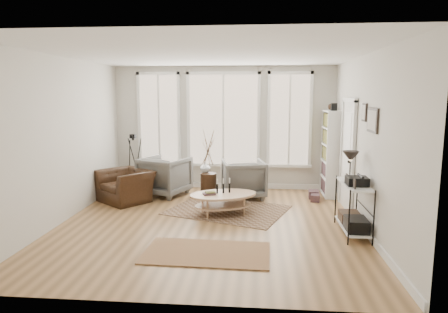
# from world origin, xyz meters

# --- Properties ---
(room) EXTENTS (5.50, 5.54, 2.90)m
(room) POSITION_xyz_m (0.02, 0.03, 1.43)
(room) COLOR #A5794A
(room) RESTS_ON ground
(bay_window) EXTENTS (4.14, 0.12, 2.24)m
(bay_window) POSITION_xyz_m (0.00, 2.71, 1.61)
(bay_window) COLOR #CFAA86
(bay_window) RESTS_ON ground
(door) EXTENTS (0.09, 1.06, 2.22)m
(door) POSITION_xyz_m (2.57, 1.15, 1.12)
(door) COLOR silver
(door) RESTS_ON ground
(bookcase) EXTENTS (0.31, 0.85, 2.06)m
(bookcase) POSITION_xyz_m (2.44, 2.23, 0.96)
(bookcase) COLOR white
(bookcase) RESTS_ON ground
(low_shelf) EXTENTS (0.38, 1.08, 1.30)m
(low_shelf) POSITION_xyz_m (2.38, -0.30, 0.51)
(low_shelf) COLOR white
(low_shelf) RESTS_ON ground
(wall_art) EXTENTS (0.04, 0.88, 0.44)m
(wall_art) POSITION_xyz_m (2.58, -0.27, 1.88)
(wall_art) COLOR black
(wall_art) RESTS_ON ground
(rug_main) EXTENTS (2.56, 2.24, 0.01)m
(rug_main) POSITION_xyz_m (0.25, 0.82, 0.01)
(rug_main) COLOR brown
(rug_main) RESTS_ON ground
(rug_runner) EXTENTS (1.81, 1.05, 0.01)m
(rug_runner) POSITION_xyz_m (0.12, -1.34, 0.01)
(rug_runner) COLOR brown
(rug_runner) RESTS_ON ground
(coffee_table) EXTENTS (1.47, 1.20, 0.58)m
(coffee_table) POSITION_xyz_m (0.18, 0.55, 0.31)
(coffee_table) COLOR tan
(coffee_table) RESTS_ON ground
(armchair_left) EXTENTS (1.22, 1.23, 0.87)m
(armchair_left) POSITION_xyz_m (-1.25, 1.92, 0.43)
(armchair_left) COLOR slate
(armchair_left) RESTS_ON ground
(armchair_right) EXTENTS (1.05, 1.07, 0.83)m
(armchair_right) POSITION_xyz_m (0.52, 1.84, 0.41)
(armchair_right) COLOR slate
(armchair_right) RESTS_ON ground
(side_table) EXTENTS (0.35, 0.35, 1.49)m
(side_table) POSITION_xyz_m (-0.25, 1.82, 0.71)
(side_table) COLOR #331F13
(side_table) RESTS_ON ground
(vase) EXTENTS (0.27, 0.27, 0.23)m
(vase) POSITION_xyz_m (-0.34, 1.92, 0.65)
(vase) COLOR silver
(vase) RESTS_ON side_table
(accent_chair) EXTENTS (1.36, 1.34, 0.67)m
(accent_chair) POSITION_xyz_m (-1.95, 1.31, 0.33)
(accent_chair) COLOR #331F13
(accent_chair) RESTS_ON ground
(tripod_camera) EXTENTS (0.47, 0.47, 1.33)m
(tripod_camera) POSITION_xyz_m (-2.06, 2.25, 0.61)
(tripod_camera) COLOR black
(tripod_camera) RESTS_ON ground
(book_stack_near) EXTENTS (0.23, 0.28, 0.17)m
(book_stack_near) POSITION_xyz_m (2.05, 1.89, 0.09)
(book_stack_near) COLOR brown
(book_stack_near) RESTS_ON ground
(book_stack_far) EXTENTS (0.22, 0.27, 0.15)m
(book_stack_far) POSITION_xyz_m (2.05, 1.64, 0.08)
(book_stack_far) COLOR brown
(book_stack_far) RESTS_ON ground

